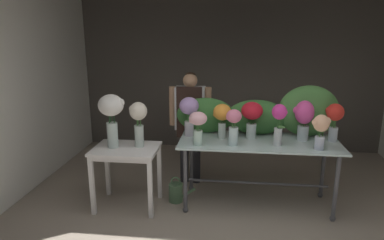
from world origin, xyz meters
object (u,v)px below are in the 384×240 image
(side_table_white, at_px, (126,155))
(vase_rosy_roses, at_px, (234,125))
(vase_blush_tulips, at_px, (198,124))
(vase_lilac_stock, at_px, (189,111))
(vase_peach_peonies, at_px, (321,128))
(vase_cream_lisianthus_tall, at_px, (138,119))
(vase_scarlet_ranunculus, at_px, (334,117))
(vase_crimson_lilies, at_px, (252,115))
(display_table_glass, at_px, (258,152))
(watering_can, at_px, (176,192))
(vase_sunset_snapdragons, at_px, (222,116))
(vase_magenta_freesia, at_px, (279,120))
(vase_white_roses_tall, at_px, (111,112))
(vase_fuchsia_dahlias, at_px, (304,117))
(florist, at_px, (190,117))

(side_table_white, height_order, vase_rosy_roses, vase_rosy_roses)
(vase_blush_tulips, xyz_separation_m, vase_lilac_stock, (-0.15, 0.36, 0.07))
(vase_peach_peonies, xyz_separation_m, vase_cream_lisianthus_tall, (-2.12, 0.07, 0.02))
(side_table_white, relative_size, vase_peach_peonies, 1.95)
(vase_rosy_roses, height_order, vase_scarlet_ranunculus, vase_scarlet_ranunculus)
(vase_crimson_lilies, bearing_deg, vase_blush_tulips, -152.61)
(display_table_glass, xyz_separation_m, vase_blush_tulips, (-0.73, -0.24, 0.39))
(display_table_glass, distance_m, side_table_white, 1.63)
(vase_peach_peonies, relative_size, vase_scarlet_ranunculus, 0.87)
(vase_crimson_lilies, bearing_deg, vase_cream_lisianthus_tall, -169.51)
(vase_peach_peonies, height_order, watering_can, vase_peach_peonies)
(vase_rosy_roses, relative_size, vase_sunset_snapdragons, 0.98)
(vase_magenta_freesia, distance_m, vase_white_roses_tall, 1.98)
(display_table_glass, relative_size, vase_blush_tulips, 4.84)
(vase_fuchsia_dahlias, height_order, watering_can, vase_fuchsia_dahlias)
(vase_sunset_snapdragons, bearing_deg, vase_peach_peonies, -14.04)
(vase_fuchsia_dahlias, height_order, vase_crimson_lilies, vase_fuchsia_dahlias)
(vase_white_roses_tall, bearing_deg, vase_crimson_lilies, 10.57)
(vase_crimson_lilies, distance_m, vase_white_roses_tall, 1.71)
(side_table_white, relative_size, vase_white_roses_tall, 1.20)
(vase_sunset_snapdragons, distance_m, vase_blush_tulips, 0.40)
(vase_scarlet_ranunculus, bearing_deg, vase_white_roses_tall, -173.07)
(side_table_white, xyz_separation_m, vase_cream_lisianthus_tall, (0.15, 0.06, 0.45))
(florist, distance_m, vase_crimson_lilies, 0.97)
(side_table_white, height_order, vase_scarlet_ranunculus, vase_scarlet_ranunculus)
(vase_magenta_freesia, distance_m, vase_cream_lisianthus_tall, 1.67)
(vase_fuchsia_dahlias, bearing_deg, vase_sunset_snapdragons, -177.50)
(vase_rosy_roses, distance_m, vase_fuchsia_dahlias, 0.90)
(vase_lilac_stock, height_order, vase_white_roses_tall, vase_white_roses_tall)
(side_table_white, bearing_deg, vase_magenta_freesia, 2.34)
(side_table_white, bearing_deg, vase_scarlet_ranunculus, 7.36)
(vase_scarlet_ranunculus, relative_size, vase_white_roses_tall, 0.71)
(display_table_glass, bearing_deg, vase_rosy_roses, -147.03)
(vase_cream_lisianthus_tall, bearing_deg, vase_blush_tulips, -5.93)
(watering_can, bearing_deg, vase_magenta_freesia, -4.94)
(side_table_white, height_order, vase_crimson_lilies, vase_crimson_lilies)
(side_table_white, xyz_separation_m, vase_sunset_snapdragons, (1.16, 0.27, 0.47))
(display_table_glass, xyz_separation_m, vase_sunset_snapdragons, (-0.46, 0.05, 0.43))
(vase_white_roses_tall, bearing_deg, vase_lilac_stock, 21.08)
(vase_blush_tulips, relative_size, vase_scarlet_ranunculus, 0.86)
(display_table_glass, relative_size, vase_magenta_freesia, 3.92)
(vase_rosy_roses, xyz_separation_m, vase_crimson_lilies, (0.22, 0.29, 0.05))
(vase_crimson_lilies, xyz_separation_m, vase_white_roses_tall, (-1.68, -0.31, 0.06))
(vase_rosy_roses, distance_m, vase_sunset_snapdragons, 0.29)
(vase_cream_lisianthus_tall, xyz_separation_m, watering_can, (0.43, 0.12, -1.00))
(vase_magenta_freesia, bearing_deg, vase_sunset_snapdragons, 163.34)
(vase_sunset_snapdragons, relative_size, vase_fuchsia_dahlias, 0.88)
(vase_fuchsia_dahlias, xyz_separation_m, vase_cream_lisianthus_tall, (-1.99, -0.26, -0.02))
(vase_blush_tulips, relative_size, vase_crimson_lilies, 0.86)
(vase_rosy_roses, xyz_separation_m, watering_can, (-0.71, 0.16, -0.97))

